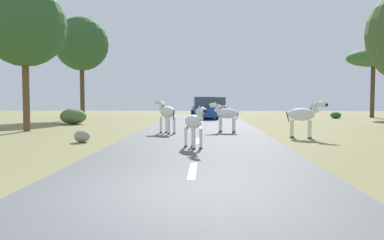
{
  "coord_description": "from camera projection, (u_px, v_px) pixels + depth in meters",
  "views": [
    {
      "loc": [
        0.71,
        -6.35,
        1.66
      ],
      "look_at": [
        0.07,
        10.67,
        0.69
      ],
      "focal_mm": 35.34,
      "sensor_mm": 36.0,
      "label": 1
    }
  ],
  "objects": [
    {
      "name": "lane_markings",
      "position": [
        185.0,
        210.0,
        5.44
      ],
      "size": [
        0.16,
        56.0,
        0.01
      ],
      "color": "silver",
      "rests_on": "road"
    },
    {
      "name": "bush_2",
      "position": [
        336.0,
        115.0,
        31.63
      ],
      "size": [
        0.89,
        0.8,
        0.53
      ],
      "primitive_type": "ellipsoid",
      "color": "#2D5628",
      "rests_on": "ground_plane"
    },
    {
      "name": "zebra_1",
      "position": [
        303.0,
        115.0,
        15.81
      ],
      "size": [
        1.61,
        0.97,
        1.62
      ],
      "rotation": [
        0.0,
        0.0,
        4.28
      ],
      "color": "silver",
      "rests_on": "ground_plane"
    },
    {
      "name": "zebra_2",
      "position": [
        166.0,
        112.0,
        17.47
      ],
      "size": [
        1.2,
        1.51,
        1.62
      ],
      "rotation": [
        0.0,
        0.0,
        0.62
      ],
      "color": "silver",
      "rests_on": "road"
    },
    {
      "name": "ground_plane",
      "position": [
        164.0,
        196.0,
        6.46
      ],
      "size": [
        90.0,
        90.0,
        0.0
      ],
      "primitive_type": "plane",
      "color": "olive"
    },
    {
      "name": "tree_4",
      "position": [
        24.0,
        25.0,
        18.93
      ],
      "size": [
        4.15,
        4.15,
        7.42
      ],
      "color": "brown",
      "rests_on": "ground_plane"
    },
    {
      "name": "car_1",
      "position": [
        216.0,
        107.0,
        35.77
      ],
      "size": [
        2.04,
        4.35,
        1.74
      ],
      "rotation": [
        0.0,
        0.0,
        3.15
      ],
      "color": "silver",
      "rests_on": "road"
    },
    {
      "name": "road",
      "position": [
        189.0,
        194.0,
        6.44
      ],
      "size": [
        6.0,
        64.0,
        0.05
      ],
      "primitive_type": "cube",
      "color": "#56595B",
      "rests_on": "ground_plane"
    },
    {
      "name": "tree_3",
      "position": [
        373.0,
        58.0,
        32.71
      ],
      "size": [
        4.49,
        4.49,
        6.0
      ],
      "color": "#4C3823",
      "rests_on": "ground_plane"
    },
    {
      "name": "tree_0",
      "position": [
        82.0,
        44.0,
        30.98
      ],
      "size": [
        4.38,
        4.38,
        8.35
      ],
      "color": "#4C3823",
      "rests_on": "ground_plane"
    },
    {
      "name": "zebra_3",
      "position": [
        225.0,
        114.0,
        18.21
      ],
      "size": [
        1.5,
        0.73,
        1.46
      ],
      "rotation": [
        0.0,
        0.0,
        1.25
      ],
      "color": "silver",
      "rests_on": "road"
    },
    {
      "name": "rock_1",
      "position": [
        82.0,
        136.0,
        14.32
      ],
      "size": [
        0.59,
        0.58,
        0.47
      ],
      "primitive_type": "ellipsoid",
      "color": "gray",
      "rests_on": "ground_plane"
    },
    {
      "name": "bush_3",
      "position": [
        73.0,
        116.0,
        24.48
      ],
      "size": [
        1.68,
        1.51,
        1.01
      ],
      "primitive_type": "ellipsoid",
      "color": "#4C7038",
      "rests_on": "ground_plane"
    },
    {
      "name": "car_0",
      "position": [
        204.0,
        109.0,
        30.37
      ],
      "size": [
        2.24,
        4.45,
        1.74
      ],
      "rotation": [
        0.0,
        0.0,
        0.07
      ],
      "color": "#1E479E",
      "rests_on": "road"
    },
    {
      "name": "zebra_0",
      "position": [
        194.0,
        122.0,
        12.2
      ],
      "size": [
        0.88,
        1.39,
        1.41
      ],
      "rotation": [
        0.0,
        0.0,
        3.61
      ],
      "color": "silver",
      "rests_on": "road"
    }
  ]
}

